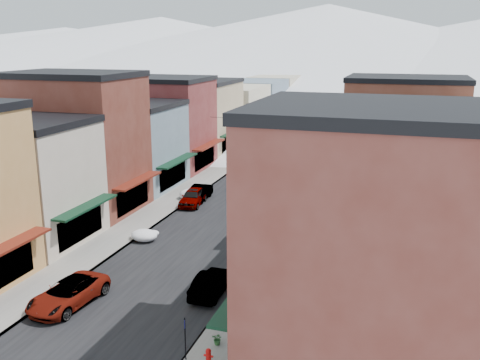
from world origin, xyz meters
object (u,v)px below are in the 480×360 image
Objects in this scene: trash_can at (287,228)px; streetlamp_near at (308,169)px; car_silver_sedan at (193,197)px; car_dark_hatch at (199,193)px; car_white_suv at (68,293)px; fire_hydrant at (208,357)px; car_green_sedan at (212,283)px.

streetlamp_near is at bearing 91.60° from trash_can.
car_silver_sedan is 1.05× the size of car_dark_hatch.
car_white_suv is 10.52m from fire_hydrant.
streetlamp_near reaches higher than fire_hydrant.
car_silver_sedan is at bearing -92.78° from car_dark_hatch.
fire_hydrant is 18.41m from trash_can.
car_dark_hatch is at bearing 84.25° from car_silver_sedan.
car_dark_hatch is 5.46× the size of fire_hydrant.
car_white_suv reaches higher than trash_can.
car_silver_sedan is at bearing -63.64° from car_green_sedan.
trash_can is (-0.38, 18.40, 0.12)m from fire_hydrant.
trash_can reaches higher than fire_hydrant.
car_white_suv is 1.23× the size of car_green_sedan.
car_white_suv is 6.68× the size of fire_hydrant.
car_white_suv is 1.22× the size of car_dark_hatch.
car_silver_sedan reaches higher than fire_hydrant.
fire_hydrant is 0.17× the size of streetlamp_near.
streetlamp_near is at bearing 91.34° from fire_hydrant.
car_green_sedan is 7.59m from fire_hydrant.
car_green_sedan is 11.43m from trash_can.
trash_can is (2.11, 11.23, -0.08)m from car_green_sedan.
car_white_suv is at bearing -110.30° from streetlamp_near.
car_green_sedan is 4.57× the size of trash_can.
streetlamp_near reaches higher than car_dark_hatch.
fire_hydrant is (2.50, -7.17, -0.20)m from car_green_sedan.
car_white_suv is 8.47m from car_green_sedan.
car_silver_sedan is at bearing 114.06° from fire_hydrant.
car_dark_hatch is at bearing -65.54° from car_green_sedan.
car_dark_hatch is 4.57× the size of trash_can.
streetlamp_near is (10.01, 4.59, 2.38)m from car_silver_sedan.
streetlamp_near is at bearing 75.65° from car_white_suv.
streetlamp_near is at bearing 14.34° from car_dark_hatch.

